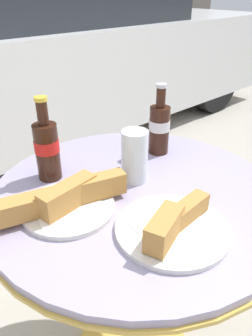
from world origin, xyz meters
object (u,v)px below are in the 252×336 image
at_px(bistro_table, 135,240).
at_px(cola_bottle_left, 47,148).
at_px(cola_bottle_right, 159,127).
at_px(drinking_glass, 134,158).
at_px(lunch_plate_near, 173,226).
at_px(lunch_plate_far, 65,201).
at_px(parked_car, 66,48).

bearing_deg(bistro_table, cola_bottle_left, 121.77).
relative_size(cola_bottle_right, drinking_glass, 1.52).
xyz_separation_m(cola_bottle_right, lunch_plate_near, (-0.26, -0.28, -0.06)).
relative_size(drinking_glass, lunch_plate_far, 0.44).
distance_m(bistro_table, lunch_plate_far, 0.27).
bearing_deg(bistro_table, lunch_plate_far, 165.18).
bearing_deg(parked_car, drinking_glass, -118.92).
relative_size(bistro_table, parked_car, 0.20).
bearing_deg(drinking_glass, lunch_plate_near, -113.06).
distance_m(cola_bottle_left, lunch_plate_near, 0.39).
height_order(lunch_plate_near, parked_car, parked_car).
bearing_deg(cola_bottle_right, cola_bottle_left, 164.40).
relative_size(drinking_glass, parked_car, 0.04).
xyz_separation_m(bistro_table, parked_car, (1.22, 2.19, 0.11)).
bearing_deg(lunch_plate_far, bistro_table, -14.82).
height_order(cola_bottle_left, lunch_plate_far, cola_bottle_left).
height_order(cola_bottle_right, parked_car, parked_car).
xyz_separation_m(cola_bottle_left, parked_car, (1.35, 1.99, -0.15)).
height_order(bistro_table, cola_bottle_left, cola_bottle_left).
height_order(drinking_glass, lunch_plate_near, drinking_glass).
xyz_separation_m(bistro_table, cola_bottle_left, (-0.13, 0.20, 0.26)).
bearing_deg(bistro_table, drinking_glass, 50.87).
relative_size(lunch_plate_far, parked_car, 0.08).
bearing_deg(lunch_plate_near, parked_car, 61.58).
bearing_deg(drinking_glass, lunch_plate_far, 178.47).
distance_m(cola_bottle_left, cola_bottle_right, 0.34).
bearing_deg(lunch_plate_far, drinking_glass, -1.53).
height_order(cola_bottle_right, lunch_plate_near, cola_bottle_right).
relative_size(bistro_table, cola_bottle_left, 3.37).
distance_m(bistro_table, lunch_plate_near, 0.26).
relative_size(cola_bottle_right, lunch_plate_far, 0.68).
bearing_deg(parked_car, lunch_plate_near, -118.42).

